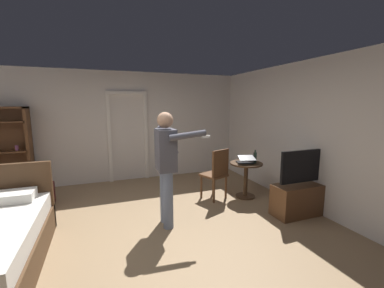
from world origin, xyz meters
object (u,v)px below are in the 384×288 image
Objects in this scene: wooden_chair at (217,172)px; bookshelf at (6,148)px; laptop at (246,161)px; tv_flatscreen at (301,195)px; person_blue_shirt at (167,161)px; suitcase_dark at (35,196)px; bottle_on_table at (255,158)px; side_table at (246,174)px.

bookshelf is at bearing 155.51° from wooden_chair.
laptop is (4.39, -1.89, -0.21)m from bookshelf.
wooden_chair is at bearing 133.14° from tv_flatscreen.
laptop is at bearing 16.83° from person_blue_shirt.
person_blue_shirt is 2.79× the size of suitcase_dark.
laptop is 0.23× the size of person_blue_shirt.
person_blue_shirt reaches higher than tv_flatscreen.
tv_flatscreen is at bearing -71.98° from bottle_on_table.
suitcase_dark is at bearing -55.46° from bookshelf.
suitcase_dark is at bearing 165.04° from wooden_chair.
bottle_on_table is at bearing -22.91° from bookshelf.
wooden_chair is at bearing 165.29° from laptop.
side_table is (4.43, -1.85, -0.49)m from bookshelf.
suitcase_dark is at bearing 143.70° from person_blue_shirt.
person_blue_shirt is (-1.75, -0.56, 0.52)m from side_table.
bookshelf is 4.24m from wooden_chair.
person_blue_shirt reaches higher than laptop.
tv_flatscreen is at bearing -63.30° from laptop.
bottle_on_table is at bearing -11.95° from laptop.
bookshelf reaches higher than wooden_chair.
bottle_on_table is (0.18, -0.04, 0.06)m from laptop.
wooden_chair is 1.40m from person_blue_shirt.
wooden_chair is at bearing -24.49° from bookshelf.
tv_flatscreen is 0.64× the size of person_blue_shirt.
side_table is 0.29m from laptop.
bottle_on_table reaches higher than side_table.
laptop is at bearing 168.05° from bottle_on_table.
laptop is at bearing 116.70° from tv_flatscreen.
bookshelf is at bearing 157.09° from bottle_on_table.
bookshelf is at bearing 123.19° from suitcase_dark.
bookshelf is 4.82m from side_table.
wooden_chair is at bearing 165.97° from bottle_on_table.
bottle_on_table reaches higher than suitcase_dark.
bottle_on_table is 4.14m from suitcase_dark.
bottle_on_table is (4.57, -1.93, -0.16)m from bookshelf.
bookshelf is 2.55× the size of side_table.
person_blue_shirt is (2.68, -2.41, 0.03)m from bookshelf.
bottle_on_table is at bearing -16.14° from suitcase_dark.
laptop is 0.60m from wooden_chair.
tv_flatscreen reaches higher than wooden_chair.
laptop reaches higher than suitcase_dark.
suitcase_dark is at bearing 165.07° from laptop.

